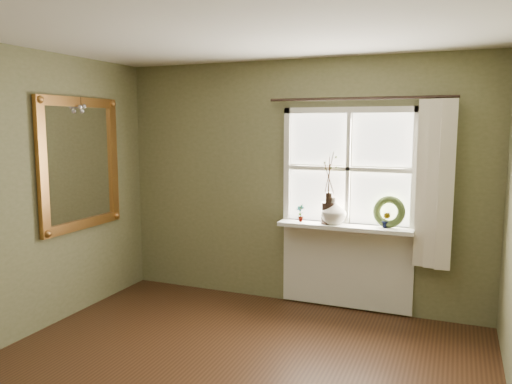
{
  "coord_description": "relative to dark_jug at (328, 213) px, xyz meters",
  "views": [
    {
      "loc": [
        1.58,
        -2.81,
        1.92
      ],
      "look_at": [
        -0.19,
        1.55,
        1.29
      ],
      "focal_mm": 35.0,
      "sensor_mm": 36.0,
      "label": 1
    }
  ],
  "objects": [
    {
      "name": "wall_back",
      "position": [
        -0.38,
        0.18,
        0.27
      ],
      "size": [
        4.0,
        0.1,
        2.6
      ],
      "primitive_type": "cube",
      "color": "#6B6B47",
      "rests_on": "ground"
    },
    {
      "name": "potted_plant_left",
      "position": [
        -0.3,
        0.0,
        -0.02
      ],
      "size": [
        0.11,
        0.09,
        0.18
      ],
      "primitive_type": "imported",
      "rotation": [
        0.0,
        0.0,
        -0.34
      ],
      "color": "#36461F",
      "rests_on": "window_sill"
    },
    {
      "name": "curtain",
      "position": [
        1.01,
        0.01,
        0.33
      ],
      "size": [
        0.36,
        0.12,
        1.59
      ],
      "primitive_type": "cube",
      "color": "silver",
      "rests_on": "wall_back"
    },
    {
      "name": "window_sill",
      "position": [
        0.17,
        0.0,
        -0.13
      ],
      "size": [
        1.36,
        0.26,
        0.04
      ],
      "primitive_type": "cube",
      "color": "white",
      "rests_on": "wall_back"
    },
    {
      "name": "potted_plant_right",
      "position": [
        0.58,
        0.0,
        -0.03
      ],
      "size": [
        0.1,
        0.09,
        0.16
      ],
      "primitive_type": "imported",
      "rotation": [
        0.0,
        0.0,
        -0.29
      ],
      "color": "#36461F",
      "rests_on": "window_sill"
    },
    {
      "name": "wreath",
      "position": [
        0.6,
        0.04,
        0.01
      ],
      "size": [
        0.34,
        0.18,
        0.33
      ],
      "primitive_type": "torus",
      "rotation": [
        1.36,
        0.0,
        -0.14
      ],
      "color": "#36461F",
      "rests_on": "window_sill"
    },
    {
      "name": "curtain_rod",
      "position": [
        0.27,
        0.05,
        1.15
      ],
      "size": [
        1.84,
        0.03,
        0.03
      ],
      "primitive_type": "cylinder",
      "rotation": [
        0.0,
        1.57,
        0.0
      ],
      "color": "black",
      "rests_on": "wall_back"
    },
    {
      "name": "dark_jug",
      "position": [
        0.0,
        0.0,
        0.0
      ],
      "size": [
        0.16,
        0.16,
        0.22
      ],
      "primitive_type": "cylinder",
      "rotation": [
        0.0,
        0.0,
        0.07
      ],
      "color": "black",
      "rests_on": "window_sill"
    },
    {
      "name": "window_apron",
      "position": [
        0.17,
        0.11,
        -0.57
      ],
      "size": [
        1.36,
        0.04,
        0.88
      ],
      "primitive_type": "cube",
      "color": "white",
      "rests_on": "ground"
    },
    {
      "name": "ceiling",
      "position": [
        -0.38,
        -2.12,
        1.57
      ],
      "size": [
        4.5,
        4.5,
        0.0
      ],
      "primitive_type": "plane",
      "color": "silver",
      "rests_on": "ground"
    },
    {
      "name": "window_frame",
      "position": [
        0.17,
        0.11,
        0.45
      ],
      "size": [
        1.36,
        0.06,
        1.24
      ],
      "color": "white",
      "rests_on": "wall_back"
    },
    {
      "name": "cream_vase",
      "position": [
        0.05,
        0.0,
        0.02
      ],
      "size": [
        0.26,
        0.26,
        0.27
      ],
      "primitive_type": "imported",
      "rotation": [
        0.0,
        0.0,
        0.0
      ],
      "color": "beige",
      "rests_on": "window_sill"
    },
    {
      "name": "gilt_mirror",
      "position": [
        -2.34,
        -0.93,
        0.5
      ],
      "size": [
        0.1,
        1.12,
        1.33
      ],
      "color": "white",
      "rests_on": "wall_left"
    }
  ]
}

